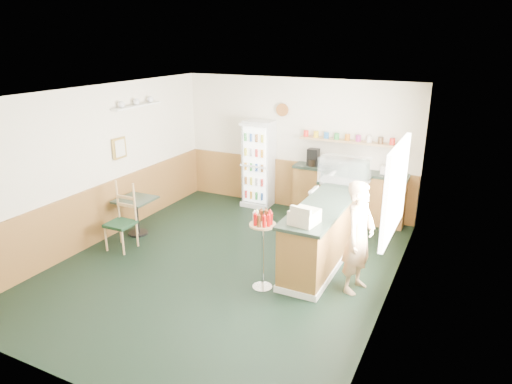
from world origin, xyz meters
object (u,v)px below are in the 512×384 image
Objects in this scene: drinks_fridge at (258,164)px; cafe_chair at (123,214)px; shopkeeper at (359,237)px; cash_register at (305,217)px; display_case at (345,171)px; cafe_table at (136,209)px; condiment_stand at (263,237)px.

cafe_chair is (-1.14, -2.91, -0.31)m from drinks_fridge.
cash_register is at bearing 126.58° from shopkeeper.
display_case is 1.97m from cash_register.
cafe_table is at bearing 101.19° from shopkeeper.
condiment_stand is at bearing -144.61° from cash_register.
shopkeeper is 2.36× the size of cafe_table.
display_case is 0.52× the size of shopkeeper.
shopkeeper is 3.96m from cafe_chair.
shopkeeper is at bearing 32.29° from cash_register.
drinks_fridge is 1.56× the size of condiment_stand.
shopkeeper is at bearing 24.61° from condiment_stand.
shopkeeper is 4.12m from cafe_table.
condiment_stand is 1.69× the size of cafe_table.
cafe_chair is at bearing 108.46° from shopkeeper.
shopkeeper is (0.70, 0.30, -0.29)m from cash_register.
condiment_stand is 1.02× the size of cafe_chair.
cafe_chair is (-2.72, 0.20, -0.21)m from condiment_stand.
shopkeeper reaches higher than cash_register.
drinks_fridge is 3.49m from condiment_stand.
cash_register is (0.00, -1.97, -0.14)m from display_case.
display_case is at bearing 30.70° from cafe_chair.
cash_register is at bearing 26.38° from condiment_stand.
display_case is 1.24× the size of cafe_table.
condiment_stand is at bearing 127.91° from shopkeeper.
drinks_fridge reaches higher than cafe_table.
display_case is at bearing 99.02° from cash_register.
condiment_stand is 2.99m from cafe_table.
drinks_fridge is at bearing 67.23° from cafe_chair.
condiment_stand reaches higher than cafe_chair.
display_case is at bearing 36.09° from shopkeeper.
condiment_stand is (-1.22, -0.56, -0.01)m from shopkeeper.
cafe_chair is (0.16, -0.51, 0.11)m from cafe_table.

